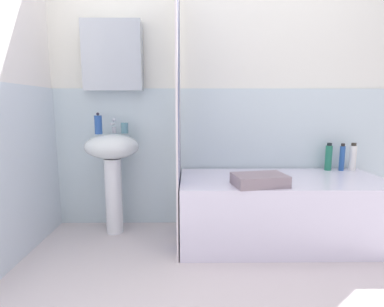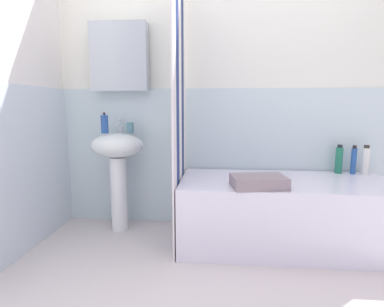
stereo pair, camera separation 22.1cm
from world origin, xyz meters
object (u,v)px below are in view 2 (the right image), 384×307
(bathtub, at_px, (284,212))
(towel_folded, at_px, (259,182))
(shampoo_bottle, at_px, (339,160))
(sink, at_px, (118,160))
(soap_dispenser, at_px, (105,124))
(lotion_bottle, at_px, (354,160))
(toothbrush_cup, at_px, (130,128))
(conditioner_bottle, at_px, (365,160))

(bathtub, distance_m, towel_folded, 0.43)
(towel_folded, bearing_deg, shampoo_bottle, 35.57)
(sink, bearing_deg, soap_dispenser, 173.36)
(towel_folded, bearing_deg, lotion_bottle, 31.04)
(toothbrush_cup, xyz_separation_m, towel_folded, (1.02, -0.47, -0.33))
(soap_dispenser, bearing_deg, shampoo_bottle, 3.11)
(toothbrush_cup, bearing_deg, soap_dispenser, -160.93)
(shampoo_bottle, bearing_deg, towel_folded, -144.43)
(soap_dispenser, height_order, conditioner_bottle, soap_dispenser)
(sink, bearing_deg, conditioner_bottle, 2.81)
(bathtub, bearing_deg, shampoo_bottle, 30.31)
(sink, relative_size, lotion_bottle, 3.55)
(sink, xyz_separation_m, lotion_bottle, (1.93, 0.10, 0.01))
(sink, xyz_separation_m, soap_dispenser, (-0.10, 0.01, 0.30))
(toothbrush_cup, bearing_deg, lotion_bottle, 0.69)
(sink, height_order, bathtub, sink)
(toothbrush_cup, relative_size, lotion_bottle, 0.38)
(conditioner_bottle, bearing_deg, sink, -177.19)
(conditioner_bottle, bearing_deg, lotion_bottle, 178.35)
(conditioner_bottle, relative_size, lotion_bottle, 1.02)
(soap_dispenser, distance_m, shampoo_bottle, 1.95)
(conditioner_bottle, relative_size, towel_folded, 0.66)
(sink, bearing_deg, bathtub, -6.97)
(toothbrush_cup, distance_m, lotion_bottle, 1.86)
(soap_dispenser, distance_m, towel_folded, 1.33)
(lotion_bottle, distance_m, towel_folded, 0.96)
(toothbrush_cup, relative_size, bathtub, 0.06)
(sink, distance_m, conditioner_bottle, 2.02)
(bathtub, height_order, towel_folded, towel_folded)
(sink, distance_m, bathtub, 1.40)
(lotion_bottle, bearing_deg, towel_folded, -148.96)
(toothbrush_cup, xyz_separation_m, bathtub, (1.25, -0.24, -0.62))
(soap_dispenser, xyz_separation_m, towel_folded, (1.22, -0.40, -0.36))
(sink, relative_size, bathtub, 0.53)
(toothbrush_cup, xyz_separation_m, lotion_bottle, (1.84, 0.02, -0.26))
(sink, bearing_deg, lotion_bottle, 3.02)
(lotion_bottle, bearing_deg, conditioner_bottle, -1.65)
(towel_folded, bearing_deg, bathtub, 44.73)
(conditioner_bottle, xyz_separation_m, lotion_bottle, (-0.09, 0.00, -0.00))
(soap_dispenser, height_order, toothbrush_cup, soap_dispenser)
(soap_dispenser, relative_size, toothbrush_cup, 1.97)
(lotion_bottle, xyz_separation_m, shampoo_bottle, (-0.11, 0.01, 0.00))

